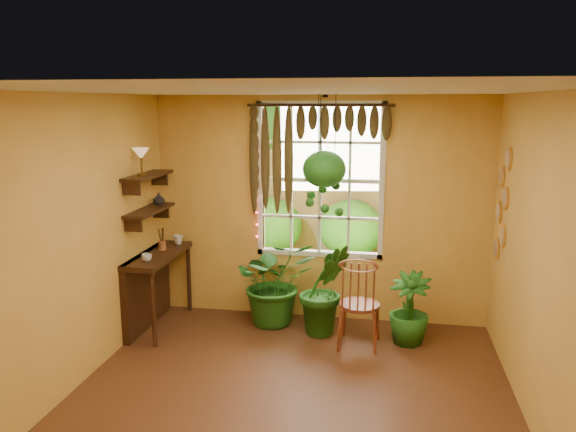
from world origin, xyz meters
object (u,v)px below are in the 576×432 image
(counter_ledge, at_px, (150,281))
(windsor_chair, at_px, (359,317))
(hanging_basket, at_px, (324,171))
(potted_plant_left, at_px, (275,281))
(potted_plant_mid, at_px, (325,289))

(counter_ledge, xyz_separation_m, windsor_chair, (2.45, -0.15, -0.21))
(hanging_basket, bearing_deg, potted_plant_left, -172.33)
(counter_ledge, height_order, potted_plant_left, potted_plant_left)
(potted_plant_mid, distance_m, hanging_basket, 1.34)
(windsor_chair, bearing_deg, potted_plant_left, 157.62)
(windsor_chair, distance_m, potted_plant_mid, 0.53)
(potted_plant_left, bearing_deg, hanging_basket, 7.67)
(potted_plant_mid, bearing_deg, counter_ledge, -176.08)
(counter_ledge, distance_m, potted_plant_mid, 2.05)
(potted_plant_left, relative_size, potted_plant_mid, 0.98)
(counter_ledge, bearing_deg, windsor_chair, -3.58)
(potted_plant_mid, height_order, hanging_basket, hanging_basket)
(potted_plant_left, bearing_deg, counter_ledge, -166.74)
(windsor_chair, height_order, potted_plant_mid, windsor_chair)
(potted_plant_left, bearing_deg, potted_plant_mid, -17.55)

